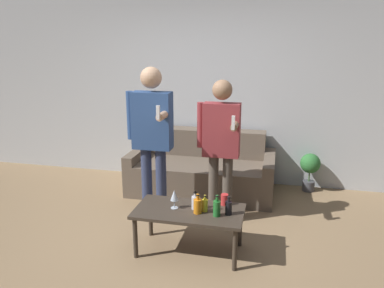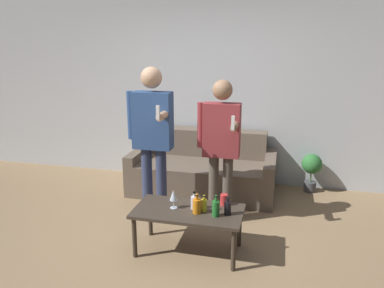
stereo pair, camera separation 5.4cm
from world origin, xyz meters
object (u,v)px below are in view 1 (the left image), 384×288
object	(u,v)px
bottle_orange	(229,207)
person_standing_right	(221,141)
couch	(203,170)
person_standing_left	(152,132)
coffee_table	(189,215)

from	to	relation	value
bottle_orange	person_standing_right	world-z (taller)	person_standing_right
person_standing_right	couch	bearing A→B (deg)	113.23
couch	person_standing_right	world-z (taller)	person_standing_right
couch	person_standing_left	distance (m)	1.27
couch	bottle_orange	size ratio (longest dim) A/B	10.84
couch	coffee_table	xyz separation A→B (m)	(0.19, -1.58, 0.10)
coffee_table	bottle_orange	xyz separation A→B (m)	(0.38, -0.01, 0.12)
person_standing_right	bottle_orange	bearing A→B (deg)	-75.06
couch	person_standing_right	bearing A→B (deg)	-66.77
coffee_table	person_standing_left	bearing A→B (deg)	132.25
coffee_table	person_standing_left	world-z (taller)	person_standing_left
couch	person_standing_right	xyz separation A→B (m)	(0.37, -0.87, 0.67)
couch	person_standing_left	world-z (taller)	person_standing_left
couch	bottle_orange	xyz separation A→B (m)	(0.57, -1.59, 0.22)
bottle_orange	person_standing_left	world-z (taller)	person_standing_left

